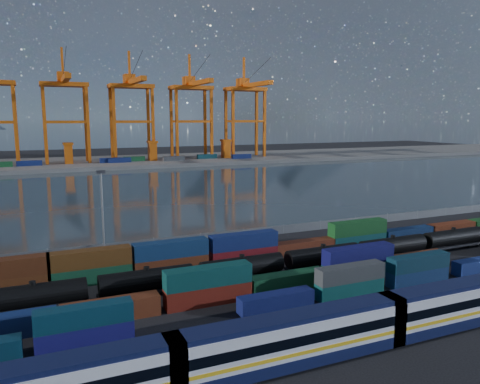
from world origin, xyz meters
name	(u,v)px	position (x,y,z in m)	size (l,w,h in m)	color
ground	(312,277)	(0.00, 0.00, 0.00)	(700.00, 700.00, 0.00)	black
harbor_water	(159,189)	(0.00, 105.00, 0.01)	(700.00, 700.00, 0.00)	#2C3940
far_quay	(114,162)	(0.00, 210.00, 1.00)	(700.00, 70.00, 2.00)	#514F4C
distant_mountains	(64,57)	(63.02, 1600.00, 220.29)	(2470.00, 1100.00, 520.00)	#1E2630
passenger_train	(294,341)	(-17.04, -23.18, 2.96)	(79.82, 3.44, 5.89)	silver
container_row_south	(272,296)	(-12.29, -9.17, 1.99)	(126.52, 2.25, 4.79)	#414346
container_row_mid	(332,272)	(1.57, -3.42, 1.82)	(141.91, 2.57, 5.47)	#45474B
container_row_north	(225,253)	(-10.82, 11.92, 2.25)	(142.26, 2.60, 5.54)	navy
tanker_string	(392,247)	(19.64, 3.19, 2.23)	(138.44, 3.10, 4.44)	black
waterfront_fence	(244,234)	(0.00, 28.00, 1.00)	(160.12, 0.12, 2.20)	#595B5E
yard_light_mast	(102,209)	(-30.00, 26.00, 9.30)	(1.60, 0.40, 16.60)	slate
gantry_cranes	(99,95)	(-7.50, 203.34, 38.42)	(199.11, 46.28, 62.68)	#CA540E
quay_containers	(97,161)	(-11.00, 195.46, 3.30)	(172.58, 10.99, 2.60)	navy
straddle_carriers	(112,151)	(-2.50, 200.00, 7.82)	(140.00, 7.00, 11.10)	#CA540E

